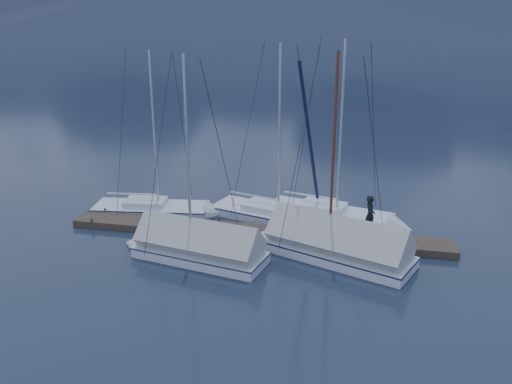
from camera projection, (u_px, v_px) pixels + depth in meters
ground at (247, 254)px, 23.59m from camera, size 1000.00×1000.00×0.00m
dock at (256, 234)px, 25.41m from camera, size 18.00×1.50×0.54m
mooring_posts at (246, 229)px, 25.43m from camera, size 15.12×1.52×0.35m
sailboat_open_left at (168, 211)px, 28.22m from camera, size 7.08×3.05×9.12m
sailboat_open_mid at (287, 219)px, 27.06m from camera, size 7.51×4.08×9.56m
sailboat_open_right at (346, 219)px, 27.11m from camera, size 7.65×3.80×9.74m
sailboat_covered_near at (326, 245)px, 23.31m from camera, size 7.70×4.83×9.62m
sailboat_covered_far at (189, 248)px, 23.14m from camera, size 6.97×3.36×9.40m
person at (370, 215)px, 24.44m from camera, size 0.63×0.79×1.90m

